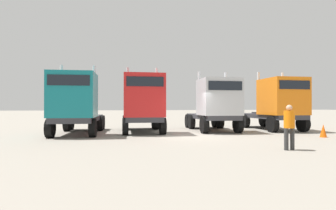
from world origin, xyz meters
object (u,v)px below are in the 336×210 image
Objects in this scene: semi_truck_red at (143,103)px; traffic_cone_mid at (323,131)px; semi_truck_silver at (216,104)px; semi_truck_orange at (277,103)px; semi_truck_teal at (76,104)px; visitor_in_hivis at (289,124)px.

traffic_cone_mid is at bearing 68.05° from semi_truck_red.
semi_truck_red is 10.37m from traffic_cone_mid.
traffic_cone_mid is (4.50, -4.24, -1.46)m from semi_truck_silver.
semi_truck_red is 1.00× the size of semi_truck_silver.
semi_truck_orange reaches higher than traffic_cone_mid.
traffic_cone_mid is at bearing 1.78° from semi_truck_orange.
semi_truck_teal is 3.64× the size of visitor_in_hivis.
semi_truck_orange is (4.50, -0.10, 0.07)m from semi_truck_silver.
semi_truck_red is 9.01m from visitor_in_hivis.
semi_truck_red is 4.85m from semi_truck_silver.
semi_truck_silver is at bearing 96.51° from semi_truck_teal.
semi_truck_teal is 1.08× the size of semi_truck_red.
semi_truck_teal is 8.96× the size of traffic_cone_mid.
semi_truck_orange is 3.60× the size of visitor_in_hivis.
semi_truck_orange is at bearing 91.91° from semi_truck_silver.
semi_truck_silver reaches higher than traffic_cone_mid.
visitor_in_hivis is at bearing 54.35° from semi_truck_teal.
semi_truck_teal is 13.31m from semi_truck_orange.
semi_truck_red reaches higher than visitor_in_hivis.
semi_truck_silver is (8.81, 0.48, -0.02)m from semi_truck_teal.
semi_truck_red is at bearing 100.02° from semi_truck_teal.
semi_truck_orange is at bearing 90.01° from traffic_cone_mid.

